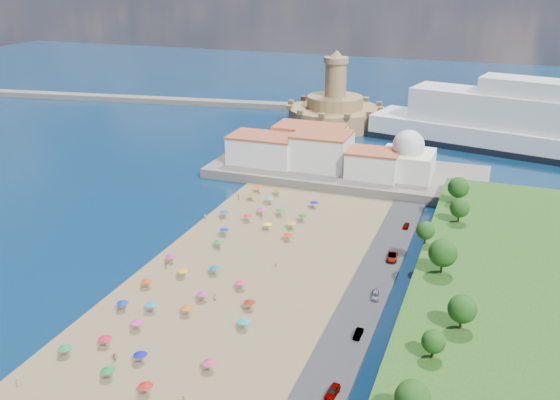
% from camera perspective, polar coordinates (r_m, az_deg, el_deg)
% --- Properties ---
extents(ground, '(700.00, 700.00, 0.00)m').
position_cam_1_polar(ground, '(147.88, -4.80, -5.97)').
color(ground, '#071938').
rests_on(ground, ground).
extents(terrace, '(90.00, 36.00, 3.00)m').
position_cam_1_polar(terrace, '(208.27, 6.09, 2.56)').
color(terrace, '#59544C').
rests_on(terrace, ground).
extents(jetty, '(18.00, 70.00, 2.40)m').
position_cam_1_polar(jetty, '(246.23, 3.13, 5.47)').
color(jetty, '#59544C').
rests_on(jetty, ground).
extents(breakwater, '(199.03, 34.77, 2.60)m').
position_cam_1_polar(breakwater, '(325.78, -11.34, 8.95)').
color(breakwater, '#59544C').
rests_on(breakwater, ground).
extents(waterfront_buildings, '(57.00, 29.00, 11.00)m').
position_cam_1_polar(waterfront_buildings, '(210.28, 2.75, 4.66)').
color(waterfront_buildings, silver).
rests_on(waterfront_buildings, terrace).
extents(domed_building, '(16.00, 16.00, 15.00)m').
position_cam_1_polar(domed_building, '(200.57, 11.58, 3.77)').
color(domed_building, silver).
rests_on(domed_building, terrace).
extents(fortress, '(40.00, 40.00, 32.40)m').
position_cam_1_polar(fortress, '(272.90, 5.03, 8.15)').
color(fortress, '#A68553').
rests_on(fortress, ground).
extents(beach_parasols, '(30.36, 116.54, 2.20)m').
position_cam_1_polar(beach_parasols, '(140.01, -6.89, -6.70)').
color(beach_parasols, gray).
rests_on(beach_parasols, beach).
extents(beachgoers, '(32.06, 93.93, 1.81)m').
position_cam_1_polar(beachgoers, '(141.97, -8.42, -6.85)').
color(beachgoers, tan).
rests_on(beachgoers, beach).
extents(parked_cars, '(2.84, 76.91, 1.44)m').
position_cam_1_polar(parked_cars, '(136.55, 8.99, -7.95)').
color(parked_cars, gray).
rests_on(parked_cars, promenade).
extents(hillside_trees, '(15.57, 110.68, 7.67)m').
position_cam_1_polar(hillside_trees, '(129.97, 14.58, -5.67)').
color(hillside_trees, '#382314').
rests_on(hillside_trees, hillside).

